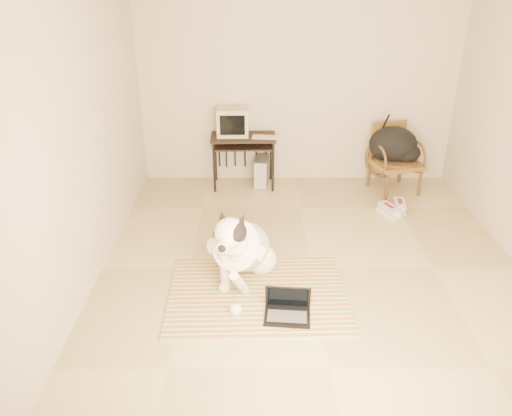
{
  "coord_description": "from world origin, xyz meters",
  "views": [
    {
      "loc": [
        -0.54,
        -4.03,
        2.63
      ],
      "look_at": [
        -0.53,
        -0.12,
        0.71
      ],
      "focal_mm": 35.0,
      "sensor_mm": 36.0,
      "label": 1
    }
  ],
  "objects_px": {
    "crt_monitor": "(233,121)",
    "rattan_chair": "(394,158)",
    "pc_tower": "(262,171)",
    "backpack": "(395,146)",
    "computer_desk": "(243,144)",
    "dog": "(242,249)",
    "laptop": "(287,308)"
  },
  "relations": [
    {
      "from": "crt_monitor",
      "to": "rattan_chair",
      "type": "xyz_separation_m",
      "value": [
        2.03,
        -0.2,
        -0.42
      ]
    },
    {
      "from": "pc_tower",
      "to": "rattan_chair",
      "type": "height_order",
      "value": "rattan_chair"
    },
    {
      "from": "backpack",
      "to": "computer_desk",
      "type": "bearing_deg",
      "value": 176.52
    },
    {
      "from": "dog",
      "to": "backpack",
      "type": "xyz_separation_m",
      "value": [
        1.87,
        2.06,
        0.26
      ]
    },
    {
      "from": "pc_tower",
      "to": "backpack",
      "type": "height_order",
      "value": "backpack"
    },
    {
      "from": "laptop",
      "to": "rattan_chair",
      "type": "xyz_separation_m",
      "value": [
        1.49,
        2.59,
        0.34
      ]
    },
    {
      "from": "computer_desk",
      "to": "crt_monitor",
      "type": "relative_size",
      "value": 2.08
    },
    {
      "from": "dog",
      "to": "rattan_chair",
      "type": "height_order",
      "value": "rattan_chair"
    },
    {
      "from": "laptop",
      "to": "computer_desk",
      "type": "distance_m",
      "value": 2.78
    },
    {
      "from": "dog",
      "to": "laptop",
      "type": "distance_m",
      "value": 0.7
    },
    {
      "from": "pc_tower",
      "to": "backpack",
      "type": "xyz_separation_m",
      "value": [
        1.66,
        -0.17,
        0.4
      ]
    },
    {
      "from": "crt_monitor",
      "to": "pc_tower",
      "type": "bearing_deg",
      "value": -4.51
    },
    {
      "from": "dog",
      "to": "crt_monitor",
      "type": "distance_m",
      "value": 2.32
    },
    {
      "from": "crt_monitor",
      "to": "pc_tower",
      "type": "xyz_separation_m",
      "value": [
        0.37,
        -0.03,
        -0.66
      ]
    },
    {
      "from": "dog",
      "to": "backpack",
      "type": "relative_size",
      "value": 1.82
    },
    {
      "from": "backpack",
      "to": "pc_tower",
      "type": "bearing_deg",
      "value": 174.24
    },
    {
      "from": "dog",
      "to": "computer_desk",
      "type": "distance_m",
      "value": 2.19
    },
    {
      "from": "backpack",
      "to": "crt_monitor",
      "type": "bearing_deg",
      "value": 174.47
    },
    {
      "from": "laptop",
      "to": "crt_monitor",
      "type": "bearing_deg",
      "value": 101.06
    },
    {
      "from": "backpack",
      "to": "rattan_chair",
      "type": "bearing_deg",
      "value": 9.95
    },
    {
      "from": "computer_desk",
      "to": "rattan_chair",
      "type": "relative_size",
      "value": 0.98
    },
    {
      "from": "pc_tower",
      "to": "laptop",
      "type": "bearing_deg",
      "value": -86.3
    },
    {
      "from": "crt_monitor",
      "to": "backpack",
      "type": "xyz_separation_m",
      "value": [
        2.02,
        -0.2,
        -0.26
      ]
    },
    {
      "from": "crt_monitor",
      "to": "backpack",
      "type": "bearing_deg",
      "value": -5.53
    },
    {
      "from": "computer_desk",
      "to": "rattan_chair",
      "type": "bearing_deg",
      "value": -3.44
    },
    {
      "from": "dog",
      "to": "pc_tower",
      "type": "distance_m",
      "value": 2.24
    },
    {
      "from": "laptop",
      "to": "pc_tower",
      "type": "height_order",
      "value": "pc_tower"
    },
    {
      "from": "dog",
      "to": "backpack",
      "type": "height_order",
      "value": "dog"
    },
    {
      "from": "laptop",
      "to": "pc_tower",
      "type": "relative_size",
      "value": 0.97
    },
    {
      "from": "dog",
      "to": "rattan_chair",
      "type": "relative_size",
      "value": 1.37
    },
    {
      "from": "pc_tower",
      "to": "dog",
      "type": "bearing_deg",
      "value": -95.32
    },
    {
      "from": "pc_tower",
      "to": "backpack",
      "type": "relative_size",
      "value": 0.65
    }
  ]
}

